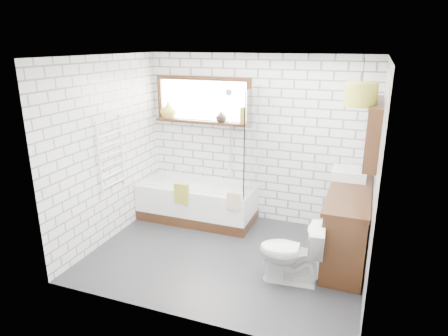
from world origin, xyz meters
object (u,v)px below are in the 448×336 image
at_px(vanity, 347,225).
at_px(toilet, 291,253).
at_px(basin, 349,174).
at_px(pendant, 361,94).
at_px(bathtub, 198,202).

bearing_deg(vanity, toilet, -125.45).
bearing_deg(basin, toilet, -111.15).
bearing_deg(pendant, toilet, -130.97).
height_order(basin, pendant, pendant).
height_order(basin, toilet, basin).
distance_m(bathtub, basin, 2.30).
relative_size(toilet, pendant, 2.09).
bearing_deg(basin, bathtub, -177.70).
bearing_deg(toilet, vanity, 139.54).
bearing_deg(toilet, basin, 153.85).
relative_size(vanity, pendant, 4.48).
height_order(vanity, basin, basin).
relative_size(vanity, toilet, 2.14).
relative_size(bathtub, vanity, 1.11).
bearing_deg(vanity, bathtub, 169.65).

